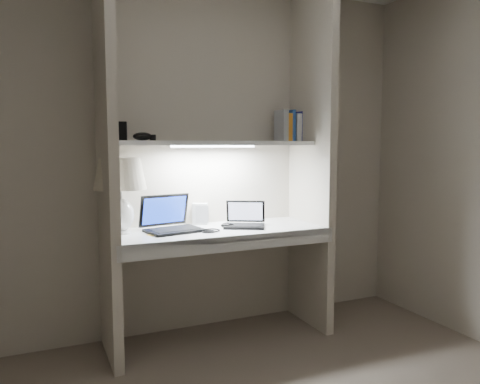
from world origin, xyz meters
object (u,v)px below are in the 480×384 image
table_lamp (120,183)px  book_row (291,127)px  laptop_netbook (245,221)px  speaker (200,214)px  laptop_main (171,223)px

table_lamp → book_row: book_row is taller
table_lamp → book_row: (1.29, 0.07, 0.38)m
laptop_netbook → speaker: 0.34m
book_row → laptop_main: bearing=-174.5°
table_lamp → laptop_netbook: size_ratio=1.38×
table_lamp → book_row: 1.34m
table_lamp → speaker: bearing=13.4°
laptop_main → laptop_netbook: (0.52, -0.06, -0.01)m
laptop_netbook → speaker: (-0.25, 0.22, 0.03)m
table_lamp → laptop_main: bearing=-3.7°
laptop_main → book_row: bearing=-5.8°
laptop_main → laptop_netbook: bearing=-17.6°
laptop_main → book_row: 1.17m
table_lamp → laptop_main: size_ratio=1.21×
table_lamp → book_row: bearing=3.2°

